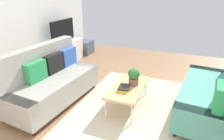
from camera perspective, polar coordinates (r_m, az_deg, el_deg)
The scene contains 16 objects.
ground_plane at distance 3.75m, azimuth 4.83°, elevation -10.95°, with size 7.68×7.68×0.00m, color #936B47.
wall_far at distance 4.78m, azimuth -29.39°, elevation 12.42°, with size 6.40×0.12×2.90m, color white.
area_rug at distance 3.71m, azimuth 7.17°, elevation -11.28°, with size 2.90×2.20×0.01m, color beige.
couch_beige at distance 3.90m, azimuth -17.54°, elevation -2.97°, with size 1.96×0.99×1.10m.
couch_green at distance 3.75m, azimuth 27.29°, elevation -5.85°, with size 1.98×1.03×1.10m.
coffee_table at distance 3.60m, azimuth 4.60°, elevation -5.15°, with size 1.10×0.56×0.42m.
tv_console at distance 5.90m, azimuth -13.74°, elevation 4.78°, with size 1.40×0.44×0.64m, color silver.
tv at distance 5.74m, azimuth -14.16°, elevation 10.77°, with size 1.00×0.20×0.64m.
storage_trunk at distance 6.77m, azimuth -7.66°, elevation 6.62°, with size 0.52×0.40×0.44m, color #4C5666.
potted_plant at distance 3.58m, azimuth 6.37°, elevation -1.81°, with size 0.21×0.21×0.33m.
table_book_0 at distance 3.46m, azimuth 3.53°, elevation -5.50°, with size 0.24×0.18×0.04m, color gold.
table_book_1 at distance 3.45m, azimuth 3.54°, elevation -5.00°, with size 0.24×0.18×0.03m, color #262626.
vase_0 at distance 5.39m, azimuth -18.07°, elevation 6.93°, with size 0.11×0.11×0.14m, color #4C72B2.
vase_1 at distance 5.51m, azimuth -17.03°, elevation 7.66°, with size 0.10×0.10×0.19m, color #33B29E.
bottle_0 at distance 5.57m, azimuth -15.29°, elevation 8.18°, with size 0.04×0.04×0.22m, color #3359B2.
bottle_1 at distance 5.64m, azimuth -14.75°, elevation 8.38°, with size 0.04×0.04×0.21m, color #3359B2.
Camera 1 is at (-3.00, -0.87, 2.07)m, focal length 31.32 mm.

